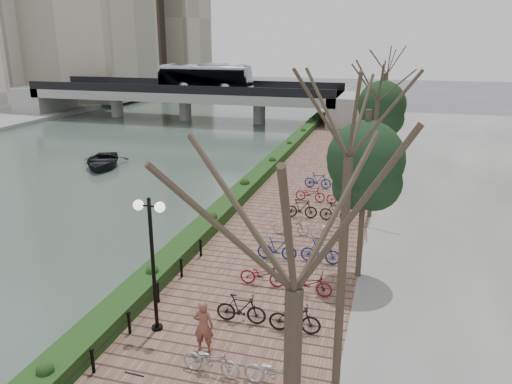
% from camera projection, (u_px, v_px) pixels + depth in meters
% --- Properties ---
extents(river_water, '(30.00, 130.00, 0.02)m').
position_uv_depth(river_water, '(86.00, 158.00, 40.39)').
color(river_water, '#425248').
rests_on(river_water, ground).
extents(promenade, '(8.00, 75.00, 0.50)m').
position_uv_depth(promenade, '(299.00, 205.00, 28.48)').
color(promenade, brown).
rests_on(promenade, ground).
extents(hedge, '(1.10, 56.00, 0.60)m').
position_uv_depth(hedge, '(254.00, 180.00, 31.49)').
color(hedge, '#1F3A15').
rests_on(hedge, promenade).
extents(chain_fence, '(0.10, 14.10, 0.70)m').
position_uv_depth(chain_fence, '(112.00, 341.00, 14.75)').
color(chain_fence, black).
rests_on(chain_fence, promenade).
extents(lamppost, '(1.02, 0.32, 4.42)m').
position_uv_depth(lamppost, '(151.00, 236.00, 15.04)').
color(lamppost, black).
rests_on(lamppost, promenade).
extents(pedestrian, '(0.64, 0.45, 1.66)m').
position_uv_depth(pedestrian, '(204.00, 326.00, 14.66)').
color(pedestrian, brown).
rests_on(pedestrian, promenade).
extents(bicycle_parking, '(2.40, 19.89, 1.00)m').
position_uv_depth(bicycle_parking, '(304.00, 239.00, 21.81)').
color(bicycle_parking, '#A7A8AC').
rests_on(bicycle_parking, promenade).
extents(street_trees, '(3.20, 37.12, 6.80)m').
position_uv_depth(street_trees, '(369.00, 173.00, 21.98)').
color(street_trees, '#362D1F').
rests_on(street_trees, promenade).
extents(bridge, '(36.00, 10.77, 6.50)m').
position_uv_depth(bridge, '(189.00, 91.00, 57.59)').
color(bridge, gray).
rests_on(bridge, ground).
extents(boat, '(5.03, 5.81, 1.01)m').
position_uv_depth(boat, '(102.00, 161.00, 37.36)').
color(boat, black).
rests_on(boat, river_water).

